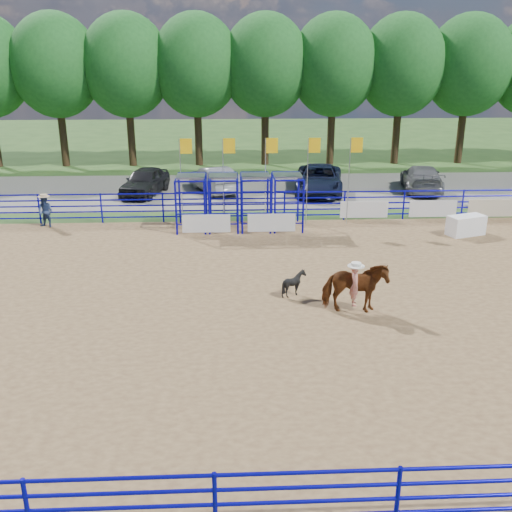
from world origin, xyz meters
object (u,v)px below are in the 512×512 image
(car_c, at_px, (319,179))
(car_d, at_px, (422,178))
(car_b, at_px, (214,179))
(announcer_table, at_px, (466,225))
(car_a, at_px, (145,181))
(spectator_cowboy, at_px, (45,211))
(horse_and_rider, at_px, (355,286))
(calf, at_px, (294,283))

(car_c, distance_m, car_d, 6.33)
(car_c, bearing_deg, car_b, -175.94)
(announcer_table, xyz_separation_m, car_a, (-15.82, 8.96, 0.34))
(spectator_cowboy, relative_size, car_d, 0.30)
(car_d, bearing_deg, car_a, 11.70)
(car_b, distance_m, car_d, 12.65)
(car_a, bearing_deg, horse_and_rider, -49.50)
(calf, distance_m, car_c, 15.96)
(announcer_table, height_order, spectator_cowboy, spectator_cowboy)
(announcer_table, relative_size, spectator_cowboy, 1.07)
(horse_and_rider, xyz_separation_m, spectator_cowboy, (-12.72, 10.32, -0.11))
(car_c, height_order, car_d, car_c)
(car_b, xyz_separation_m, car_c, (6.32, -0.57, 0.05))
(calf, bearing_deg, horse_and_rider, -119.78)
(announcer_table, distance_m, calf, 10.92)
(horse_and_rider, xyz_separation_m, calf, (-1.76, 1.46, -0.47))
(horse_and_rider, bearing_deg, car_a, 117.59)
(car_b, bearing_deg, calf, 77.51)
(car_a, distance_m, car_b, 4.10)
(calf, bearing_deg, announcer_table, -42.45)
(announcer_table, bearing_deg, spectator_cowboy, 173.62)
(horse_and_rider, height_order, car_d, horse_and_rider)
(horse_and_rider, distance_m, spectator_cowboy, 16.38)
(calf, relative_size, car_c, 0.15)
(car_c, bearing_deg, car_a, -170.78)
(car_b, bearing_deg, announcer_table, 117.60)
(spectator_cowboy, xyz_separation_m, car_b, (7.85, 7.34, -0.05))
(horse_and_rider, height_order, calf, horse_and_rider)
(announcer_table, relative_size, calf, 1.91)
(car_b, relative_size, car_c, 0.79)
(calf, bearing_deg, car_a, 34.52)
(car_a, bearing_deg, calf, -52.44)
(calf, height_order, car_b, car_b)
(announcer_table, xyz_separation_m, car_b, (-11.76, 9.53, 0.30))
(horse_and_rider, height_order, car_c, horse_and_rider)
(calf, xyz_separation_m, car_c, (3.21, 15.63, 0.36))
(calf, distance_m, car_d, 18.49)
(spectator_cowboy, height_order, car_b, spectator_cowboy)
(car_b, height_order, car_c, car_c)
(horse_and_rider, relative_size, spectator_cowboy, 1.48)
(spectator_cowboy, bearing_deg, horse_and_rider, -39.05)
(announcer_table, xyz_separation_m, horse_and_rider, (-6.89, -8.13, 0.46))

